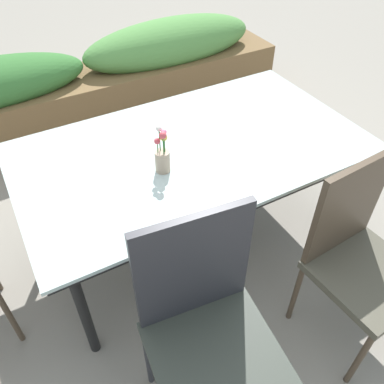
# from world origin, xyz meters

# --- Properties ---
(ground_plane) EXTENTS (12.00, 12.00, 0.00)m
(ground_plane) POSITION_xyz_m (0.00, 0.00, 0.00)
(ground_plane) COLOR gray
(dining_table) EXTENTS (1.79, 1.02, 0.73)m
(dining_table) POSITION_xyz_m (0.09, 0.03, 0.68)
(dining_table) COLOR #B2C6C1
(dining_table) RESTS_ON ground
(chair_near_right) EXTENTS (0.47, 0.47, 0.96)m
(chair_near_right) POSITION_xyz_m (0.49, -0.80, 0.53)
(chair_near_right) COLOR #4E4A3C
(chair_near_right) RESTS_ON ground
(chair_near_left) EXTENTS (0.52, 0.52, 1.03)m
(chair_near_left) POSITION_xyz_m (-0.30, -0.80, 0.57)
(chair_near_left) COLOR #353B33
(chair_near_left) RESTS_ON ground
(flower_vase) EXTENTS (0.07, 0.07, 0.24)m
(flower_vase) POSITION_xyz_m (-0.13, -0.08, 0.82)
(flower_vase) COLOR tan
(flower_vase) RESTS_ON dining_table
(planter_box) EXTENTS (3.45, 0.54, 0.77)m
(planter_box) POSITION_xyz_m (0.00, 1.64, 0.36)
(planter_box) COLOR brown
(planter_box) RESTS_ON ground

